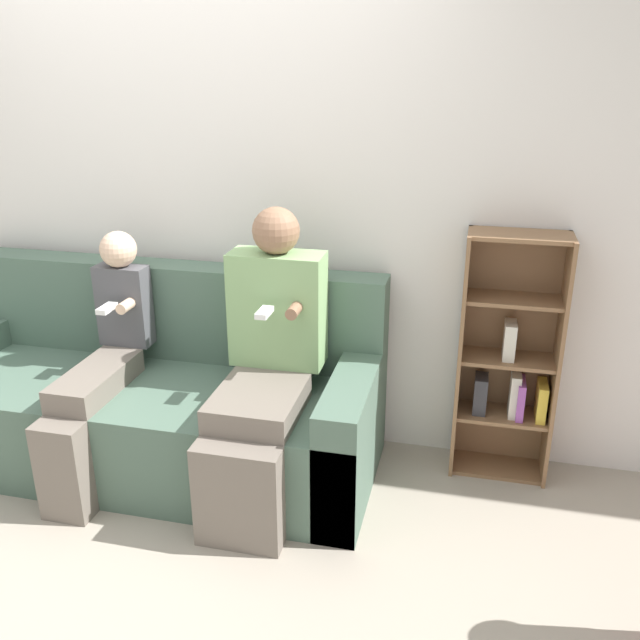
{
  "coord_description": "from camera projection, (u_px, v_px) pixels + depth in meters",
  "views": [
    {
      "loc": [
        1.39,
        -2.16,
        1.88
      ],
      "look_at": [
        0.74,
        0.56,
        0.8
      ],
      "focal_mm": 38.0,
      "sensor_mm": 36.0,
      "label": 1
    }
  ],
  "objects": [
    {
      "name": "bookshelf",
      "position": [
        508.0,
        361.0,
        3.15
      ],
      "size": [
        0.45,
        0.24,
        1.18
      ],
      "color": "brown",
      "rests_on": "ground_plane"
    },
    {
      "name": "child_seated",
      "position": [
        99.0,
        364.0,
        3.11
      ],
      "size": [
        0.25,
        0.79,
        1.13
      ],
      "color": "#70665B",
      "rests_on": "ground_plane"
    },
    {
      "name": "couch",
      "position": [
        153.0,
        402.0,
        3.32
      ],
      "size": [
        2.19,
        0.84,
        0.93
      ],
      "color": "#4C6656",
      "rests_on": "ground_plane"
    },
    {
      "name": "adult_seated",
      "position": [
        266.0,
        358.0,
        2.95
      ],
      "size": [
        0.43,
        0.77,
        1.29
      ],
      "color": "#70665B",
      "rests_on": "ground_plane"
    },
    {
      "name": "back_wall",
      "position": [
        193.0,
        190.0,
        3.36
      ],
      "size": [
        10.0,
        0.06,
        2.55
      ],
      "color": "silver",
      "rests_on": "ground_plane"
    },
    {
      "name": "ground_plane",
      "position": [
        123.0,
        524.0,
        2.93
      ],
      "size": [
        14.0,
        14.0,
        0.0
      ],
      "primitive_type": "plane",
      "color": "#9E9384"
    }
  ]
}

